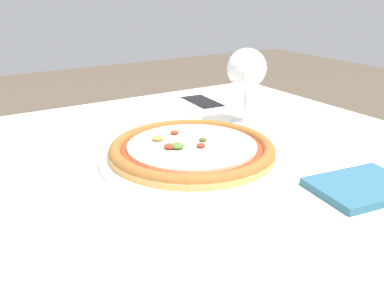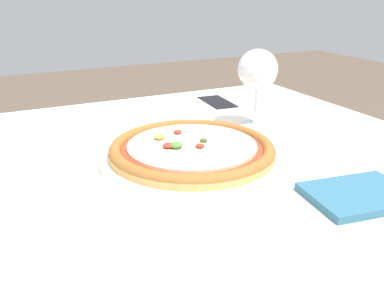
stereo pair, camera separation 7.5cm
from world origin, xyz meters
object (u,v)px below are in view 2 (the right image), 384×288
wine_glass_far_left (258,71)px  cell_phone (217,104)px  dining_table (74,233)px  pizza_plate (192,151)px

wine_glass_far_left → cell_phone: wine_glass_far_left is taller
dining_table → pizza_plate: pizza_plate is taller
pizza_plate → cell_phone: bearing=53.9°
wine_glass_far_left → dining_table: bearing=-163.8°
pizza_plate → wine_glass_far_left: wine_glass_far_left is taller
dining_table → cell_phone: bearing=35.2°
wine_glass_far_left → pizza_plate: bearing=-151.5°
pizza_plate → wine_glass_far_left: 0.26m
pizza_plate → cell_phone: pizza_plate is taller
pizza_plate → wine_glass_far_left: bearing=28.5°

